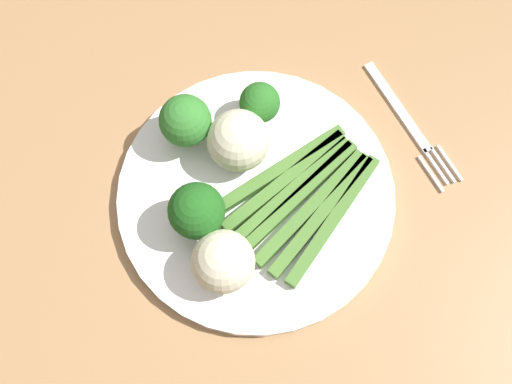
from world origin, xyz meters
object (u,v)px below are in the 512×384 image
object	(u,v)px
cauliflower_outer_edge	(238,141)
fork	(410,126)
broccoli_near_center	(196,210)
plate	(256,196)
dining_table	(231,247)
asparagus_bundle	(303,198)
cauliflower_edge	(223,262)
broccoli_front	(185,121)
broccoli_front_left	(260,103)

from	to	relation	value
cauliflower_outer_edge	fork	world-z (taller)	cauliflower_outer_edge
broccoli_near_center	plate	bearing A→B (deg)	-167.45
dining_table	asparagus_bundle	xyz separation A→B (m)	(-0.08, 0.00, 0.13)
dining_table	plate	world-z (taller)	plate
asparagus_bundle	cauliflower_edge	distance (m)	0.11
broccoli_front	fork	xyz separation A→B (m)	(-0.23, 0.04, -0.05)
broccoli_front_left	plate	bearing A→B (deg)	72.58
broccoli_front	cauliflower_edge	world-z (taller)	broccoli_front
broccoli_near_center	broccoli_front_left	world-z (taller)	broccoli_near_center
broccoli_front	cauliflower_outer_edge	xyz separation A→B (m)	(-0.05, 0.03, -0.01)
broccoli_front_left	cauliflower_edge	distance (m)	0.17
plate	cauliflower_outer_edge	distance (m)	0.06
dining_table	fork	distance (m)	0.25
cauliflower_edge	asparagus_bundle	bearing A→B (deg)	-152.54
broccoli_near_center	broccoli_front	bearing A→B (deg)	-96.43
cauliflower_outer_edge	dining_table	bearing A→B (deg)	65.15
plate	cauliflower_outer_edge	xyz separation A→B (m)	(0.01, -0.05, 0.04)
broccoli_near_center	cauliflower_edge	xyz separation A→B (m)	(-0.01, 0.05, -0.01)
asparagus_bundle	broccoli_near_center	world-z (taller)	broccoli_near_center
plate	fork	xyz separation A→B (m)	(-0.18, -0.04, -0.01)
asparagus_bundle	cauliflower_edge	size ratio (longest dim) A/B	2.91
broccoli_front_left	cauliflower_edge	size ratio (longest dim) A/B	0.85
plate	broccoli_near_center	size ratio (longest dim) A/B	4.21
asparagus_bundle	broccoli_front	size ratio (longest dim) A/B	2.73
broccoli_front_left	cauliflower_outer_edge	world-z (taller)	cauliflower_outer_edge
broccoli_front	cauliflower_outer_edge	distance (m)	0.06
cauliflower_outer_edge	fork	distance (m)	0.19
cauliflower_edge	cauliflower_outer_edge	xyz separation A→B (m)	(-0.04, -0.11, 0.00)
plate	broccoli_near_center	bearing A→B (deg)	12.55
broccoli_front	asparagus_bundle	bearing A→B (deg)	134.39
broccoli_front_left	cauliflower_outer_edge	xyz separation A→B (m)	(0.03, 0.04, 0.00)
asparagus_bundle	broccoli_near_center	distance (m)	0.11
fork	broccoli_near_center	bearing A→B (deg)	-92.11
broccoli_front	broccoli_near_center	xyz separation A→B (m)	(0.01, 0.09, 0.00)
dining_table	broccoli_front	xyz separation A→B (m)	(0.02, -0.09, 0.16)
broccoli_near_center	broccoli_front_left	xyz separation A→B (m)	(-0.09, -0.10, -0.01)
asparagus_bundle	fork	xyz separation A→B (m)	(-0.14, -0.05, -0.02)
broccoli_front	broccoli_front_left	size ratio (longest dim) A/B	1.26
dining_table	broccoli_front_left	distance (m)	0.19
broccoli_front_left	cauliflower_outer_edge	distance (m)	0.05
asparagus_bundle	fork	size ratio (longest dim) A/B	1.07
plate	broccoli_front	distance (m)	0.10
plate	broccoli_front_left	size ratio (longest dim) A/B	5.50
broccoli_front	cauliflower_outer_edge	size ratio (longest dim) A/B	1.03
broccoli_near_center	cauliflower_edge	distance (m)	0.05
broccoli_front_left	fork	bearing A→B (deg)	163.26
dining_table	broccoli_front	world-z (taller)	broccoli_front
broccoli_near_center	cauliflower_outer_edge	size ratio (longest dim) A/B	1.07
fork	broccoli_front_left	bearing A→B (deg)	-120.51
fork	plate	bearing A→B (deg)	-92.41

